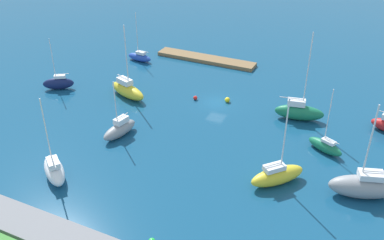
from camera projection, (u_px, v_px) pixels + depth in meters
water at (217, 103)px, 62.56m from camera, size 160.00×160.00×0.00m
pier_dock at (206, 59)px, 76.40m from camera, size 18.02×2.99×0.62m
sailboat_yellow_outer_mooring at (277, 175)px, 45.92m from camera, size 5.72×6.09×10.27m
sailboat_green_by_breakwater at (299, 111)px, 57.79m from camera, size 6.78×3.21×12.34m
sailboat_gray_near_pier at (120, 129)px, 54.33m from camera, size 2.68×5.57×7.68m
sailboat_blue_off_beacon at (140, 57)px, 75.98m from camera, size 4.85×1.91×8.70m
sailboat_white_west_end at (54, 170)px, 46.66m from camera, size 5.55×4.91×9.70m
sailboat_navy_mid_basin at (58, 83)px, 66.02m from camera, size 4.66×3.60×8.15m
sailboat_yellow_lone_north at (127, 90)px, 63.67m from camera, size 7.22×4.17×11.11m
sailboat_green_far_south at (325, 146)px, 51.30m from camera, size 4.76×3.24×8.25m
sailboat_gray_along_channel at (363, 186)px, 43.93m from camera, size 7.32×4.51×10.75m
mooring_buoy_yellow at (227, 100)px, 62.56m from camera, size 0.76×0.76×0.76m
mooring_buoy_red at (195, 98)px, 63.26m from camera, size 0.62×0.62×0.62m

